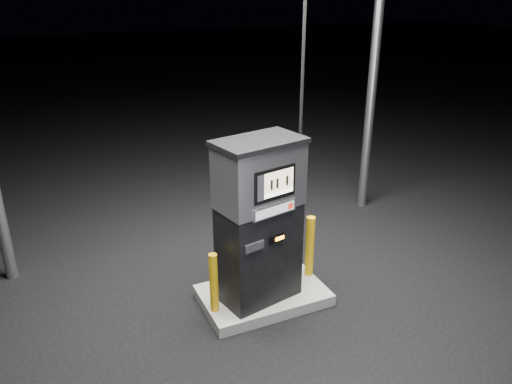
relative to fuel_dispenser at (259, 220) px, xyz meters
name	(u,v)px	position (x,y,z in m)	size (l,w,h in m)	color
ground	(263,300)	(0.09, 0.08, -1.22)	(80.00, 80.00, 0.00)	black
pump_island	(263,295)	(0.09, 0.08, -1.14)	(1.60, 1.00, 0.15)	slate
fuel_dispenser	(259,220)	(0.00, 0.00, 0.00)	(1.20, 0.82, 4.32)	black
bollard_left	(214,283)	(-0.63, -0.05, -0.68)	(0.10, 0.10, 0.78)	#E1A70C
bollard_right	(310,246)	(0.83, 0.18, -0.64)	(0.12, 0.12, 0.87)	#E1A70C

